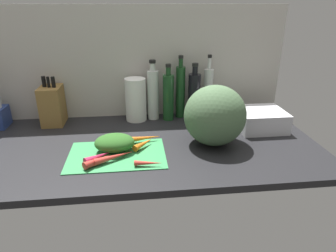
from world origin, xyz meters
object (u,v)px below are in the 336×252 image
at_px(carrot_0, 143,144).
at_px(bottle_4, 208,92).
at_px(dish_rack, 260,119).
at_px(winter_squash, 215,116).
at_px(bottle_1, 168,97).
at_px(bottle_0, 153,94).
at_px(bottle_3, 194,95).
at_px(carrot_2, 114,157).
at_px(carrot_6, 105,160).
at_px(cutting_board, 117,154).
at_px(carrot_3, 143,138).
at_px(carrot_4, 97,160).
at_px(carrot_1, 98,157).
at_px(paper_towel_roll, 136,100).
at_px(carrot_5, 149,163).
at_px(bottle_2, 180,91).
at_px(knife_block, 52,105).

relative_size(carrot_0, bottle_4, 0.34).
bearing_deg(dish_rack, carrot_0, -165.07).
bearing_deg(winter_squash, bottle_1, 117.70).
distance_m(bottle_0, bottle_3, 0.23).
height_order(carrot_2, carrot_6, carrot_2).
xyz_separation_m(carrot_6, dish_rack, (0.77, 0.29, 0.03)).
distance_m(cutting_board, carrot_0, 0.13).
relative_size(winter_squash, bottle_0, 0.85).
height_order(carrot_3, carrot_4, same).
relative_size(carrot_1, paper_towel_roll, 0.53).
distance_m(carrot_5, paper_towel_roll, 0.54).
distance_m(carrot_5, bottle_4, 0.67).
relative_size(bottle_1, bottle_3, 1.00).
distance_m(carrot_2, bottle_1, 0.54).
relative_size(bottle_0, bottle_2, 0.95).
distance_m(carrot_1, carrot_5, 0.21).
xyz_separation_m(cutting_board, bottle_3, (0.41, 0.41, 0.13)).
xyz_separation_m(bottle_2, bottle_4, (0.16, -0.00, -0.01)).
relative_size(carrot_5, bottle_0, 0.35).
height_order(carrot_5, carrot_6, carrot_5).
bearing_deg(dish_rack, carrot_3, -170.27).
distance_m(cutting_board, bottle_1, 0.50).
bearing_deg(bottle_1, dish_rack, -21.71).
bearing_deg(carrot_0, carrot_4, -145.02).
relative_size(carrot_0, knife_block, 0.45).
bearing_deg(carrot_2, winter_squash, 15.22).
relative_size(bottle_1, bottle_2, 0.90).
relative_size(carrot_4, paper_towel_roll, 0.52).
bearing_deg(knife_block, carrot_2, -53.41).
distance_m(carrot_3, bottle_3, 0.43).
relative_size(winter_squash, paper_towel_roll, 1.19).
relative_size(carrot_2, dish_rack, 0.73).
bearing_deg(cutting_board, knife_block, 130.79).
relative_size(carrot_0, bottle_3, 0.38).
bearing_deg(carrot_4, bottle_0, 62.75).
bearing_deg(knife_block, carrot_3, -32.45).
distance_m(carrot_6, dish_rack, 0.82).
xyz_separation_m(carrot_6, bottle_4, (0.54, 0.51, 0.12)).
relative_size(carrot_0, carrot_3, 0.67).
xyz_separation_m(carrot_4, carrot_6, (0.03, 0.01, -0.01)).
relative_size(carrot_5, carrot_6, 0.69).
distance_m(cutting_board, carrot_2, 0.06).
bearing_deg(carrot_2, bottle_1, 58.46).
relative_size(cutting_board, paper_towel_roll, 1.76).
height_order(winter_squash, bottle_3, bottle_3).
xyz_separation_m(bottle_2, dish_rack, (0.38, -0.22, -0.10)).
bearing_deg(carrot_4, bottle_1, 54.42).
bearing_deg(bottle_1, bottle_4, 9.01).
height_order(carrot_6, bottle_3, bottle_3).
bearing_deg(carrot_3, bottle_4, 40.17).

